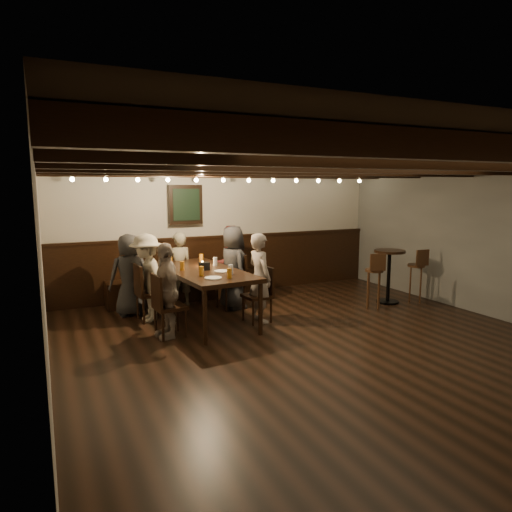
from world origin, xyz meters
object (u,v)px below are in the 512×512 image
chair_left_far (169,318)px  bar_stool_left (374,288)px  person_bench_centre (179,269)px  person_left_near (147,278)px  person_bench_right (229,264)px  chair_right_near (232,292)px  bar_stool_right (416,282)px  person_bench_left (130,275)px  dining_table (203,274)px  chair_right_far (258,305)px  person_right_far (260,278)px  chair_left_near (150,303)px  high_top_table (389,268)px  person_left_far (166,290)px  person_right_near (233,267)px

chair_left_far → bar_stool_left: (3.55, -0.05, 0.09)m
person_bench_centre → person_left_near: (-0.70, -0.66, 0.04)m
person_bench_right → bar_stool_left: bearing=138.5°
person_bench_centre → person_bench_right: size_ratio=0.94×
chair_right_near → person_left_near: person_left_near is taller
bar_stool_left → bar_stool_right: size_ratio=1.00×
person_bench_left → person_left_near: 0.47m
dining_table → chair_right_far: chair_right_far is taller
person_right_far → chair_right_far: bearing=90.0°
bar_stool_right → chair_left_near: bearing=172.0°
chair_right_far → bar_stool_left: (2.12, -0.17, 0.10)m
person_left_near → high_top_table: 4.22m
person_left_far → bar_stool_right: person_left_far is taller
chair_left_near → bar_stool_right: bar_stool_right is taller
chair_right_near → bar_stool_left: bearing=-120.7°
chair_left_far → person_bench_right: 2.15m
person_left_near → person_left_far: person_left_near is taller
person_bench_centre → person_left_far: bearing=63.4°
high_top_table → dining_table: bearing=174.0°
person_bench_left → person_right_near: size_ratio=0.94×
high_top_table → chair_left_far: bearing=-177.9°
chair_right_near → person_bench_left: person_bench_left is taller
high_top_table → person_left_far: bearing=-177.8°
chair_left_far → chair_right_near: (1.36, 1.01, 0.01)m
chair_left_near → high_top_table: 4.21m
high_top_table → bar_stool_right: 0.59m
person_left_far → bar_stool_right: bearing=85.3°
chair_right_far → person_bench_centre: size_ratio=0.66×
bar_stool_left → high_top_table: bearing=40.7°
chair_left_far → person_left_far: 0.39m
chair_left_far → chair_right_near: chair_right_near is taller
person_bench_centre → person_right_far: (0.87, -1.43, 0.04)m
chair_right_near → person_bench_left: (-1.65, 0.32, 0.38)m
bar_stool_left → bar_stool_right: (1.00, 0.05, 0.00)m
person_bench_centre → person_right_far: size_ratio=0.94×
chair_right_far → bar_stool_left: 2.13m
person_bench_right → person_right_near: (-0.11, -0.46, 0.02)m
person_bench_left → person_left_far: bearing=96.3°
chair_left_near → bar_stool_left: bar_stool_left is taller
person_bench_centre → person_bench_right: 0.91m
chair_right_near → person_bench_right: (0.14, 0.46, 0.41)m
chair_left_far → person_left_far: size_ratio=0.67×
person_left_far → person_bench_centre: bearing=153.4°
person_bench_left → bar_stool_left: person_bench_left is taller
person_left_near → high_top_table: size_ratio=1.43×
bar_stool_left → person_left_near: bearing=-176.1°
chair_left_far → person_bench_right: size_ratio=0.64×
person_right_near → bar_stool_right: person_right_near is taller
person_bench_left → person_bench_right: 1.80m
dining_table → person_right_near: bearing=31.0°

